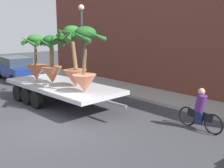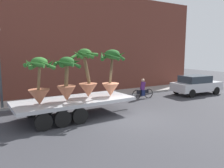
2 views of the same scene
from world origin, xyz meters
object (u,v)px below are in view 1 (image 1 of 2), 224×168
(potted_palm_extra, at_px, (52,61))
(street_lamp, at_px, (82,33))
(trailing_car, at_px, (17,68))
(potted_palm_front, at_px, (85,61))
(cyclist, at_px, (200,111))
(potted_palm_rear, at_px, (36,59))
(flatbed_trailer, at_px, (59,87))
(potted_palm_middle, at_px, (74,61))

(potted_palm_extra, relative_size, street_lamp, 0.47)
(trailing_car, bearing_deg, potted_palm_front, -7.04)
(trailing_car, bearing_deg, cyclist, 3.91)
(potted_palm_front, relative_size, potted_palm_extra, 1.17)
(street_lamp, bearing_deg, potted_palm_extra, -53.18)
(potted_palm_rear, relative_size, potted_palm_front, 0.86)
(potted_palm_front, bearing_deg, potted_palm_rear, -178.49)
(potted_palm_rear, xyz_separation_m, potted_palm_front, (4.02, 0.11, 0.25))
(cyclist, height_order, trailing_car, trailing_car)
(potted_palm_rear, bearing_deg, potted_palm_extra, 4.56)
(flatbed_trailer, xyz_separation_m, potted_palm_rear, (-1.62, -0.29, 1.25))
(flatbed_trailer, bearing_deg, potted_palm_front, -4.46)
(potted_palm_middle, bearing_deg, street_lamp, 140.39)
(potted_palm_middle, distance_m, potted_palm_front, 1.40)
(flatbed_trailer, xyz_separation_m, potted_palm_extra, (-0.22, -0.18, 1.27))
(potted_palm_rear, relative_size, potted_palm_middle, 0.85)
(potted_palm_front, height_order, potted_palm_extra, potted_palm_front)
(flatbed_trailer, xyz_separation_m, cyclist, (6.36, 1.93, -0.11))
(flatbed_trailer, bearing_deg, potted_palm_middle, 10.72)
(flatbed_trailer, height_order, potted_palm_front, potted_palm_front)
(flatbed_trailer, distance_m, potted_palm_front, 2.84)
(trailing_car, bearing_deg, flatbed_trailer, -7.88)
(flatbed_trailer, xyz_separation_m, trailing_car, (-7.25, 1.00, 0.05))
(potted_palm_front, bearing_deg, potted_palm_middle, 163.92)
(potted_palm_rear, bearing_deg, cyclist, 15.59)
(cyclist, bearing_deg, trailing_car, -176.09)
(potted_palm_rear, height_order, potted_palm_middle, potted_palm_middle)
(flatbed_trailer, distance_m, potted_palm_middle, 1.74)
(cyclist, distance_m, street_lamp, 9.91)
(potted_palm_front, height_order, trailing_car, potted_palm_front)
(potted_palm_extra, distance_m, street_lamp, 4.88)
(potted_palm_rear, bearing_deg, flatbed_trailer, 10.27)
(potted_palm_middle, height_order, cyclist, potted_palm_middle)
(potted_palm_middle, distance_m, trailing_car, 8.45)
(potted_palm_front, bearing_deg, street_lamp, 145.20)
(potted_palm_rear, distance_m, potted_palm_extra, 1.40)
(flatbed_trailer, xyz_separation_m, potted_palm_front, (2.40, -0.19, 1.50))
(potted_palm_extra, height_order, cyclist, potted_palm_extra)
(cyclist, bearing_deg, street_lamp, 169.92)
(flatbed_trailer, bearing_deg, trailing_car, 172.12)
(flatbed_trailer, bearing_deg, potted_palm_extra, -140.83)
(potted_palm_extra, height_order, trailing_car, potted_palm_extra)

